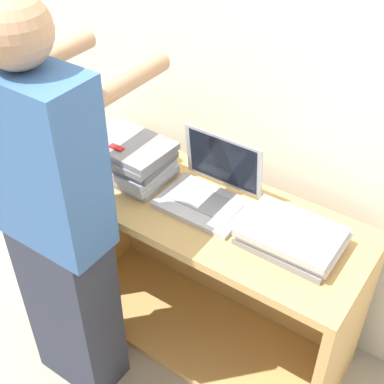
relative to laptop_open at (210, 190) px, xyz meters
The scene contains 8 objects.
ground_plane 0.87m from the laptop_open, 90.00° to the right, with size 12.00×12.00×0.00m, color #9E9384.
wall_back 0.49m from the laptop_open, 90.00° to the left, with size 8.00×0.05×2.40m.
cart 0.44m from the laptop_open, 90.00° to the left, with size 1.28×0.51×0.77m.
laptop_open is the anchor object (origin of this frame).
laptop_stack_left 0.36m from the laptop_open, behind, with size 0.35×0.25×0.16m.
laptop_stack_right 0.37m from the laptop_open, ahead, with size 0.34×0.25×0.08m.
person 0.57m from the laptop_open, 123.57° to the right, with size 0.40×0.53×1.63m.
inventory_tag 0.39m from the laptop_open, 164.41° to the right, with size 0.06×0.02×0.01m.
Camera 1 is at (0.84, -1.04, 2.07)m, focal length 50.00 mm.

